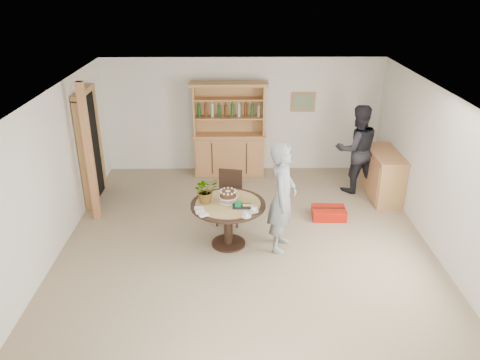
% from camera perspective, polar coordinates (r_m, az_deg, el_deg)
% --- Properties ---
extents(ground, '(7.00, 7.00, 0.00)m').
position_cam_1_polar(ground, '(7.61, 0.80, -8.79)').
color(ground, tan).
rests_on(ground, ground).
extents(room_shell, '(6.04, 7.04, 2.52)m').
position_cam_1_polar(room_shell, '(6.82, 0.91, 3.60)').
color(room_shell, white).
rests_on(room_shell, ground).
extents(doorway, '(0.13, 1.10, 2.18)m').
position_cam_1_polar(doorway, '(9.33, -17.86, 4.00)').
color(doorway, black).
rests_on(doorway, ground).
extents(pine_post, '(0.12, 0.12, 2.50)m').
position_cam_1_polar(pine_post, '(8.49, -17.92, 3.07)').
color(pine_post, tan).
rests_on(pine_post, ground).
extents(hutch, '(1.62, 0.54, 2.04)m').
position_cam_1_polar(hutch, '(10.22, -1.31, 4.44)').
color(hutch, tan).
rests_on(hutch, ground).
extents(sideboard, '(0.54, 1.26, 0.94)m').
position_cam_1_polar(sideboard, '(9.60, 17.09, 0.60)').
color(sideboard, tan).
rests_on(sideboard, ground).
extents(dining_table, '(1.20, 1.20, 0.76)m').
position_cam_1_polar(dining_table, '(7.52, -1.45, -3.89)').
color(dining_table, black).
rests_on(dining_table, ground).
extents(dining_chair, '(0.49, 0.49, 0.95)m').
position_cam_1_polar(dining_chair, '(8.28, -1.29, -1.62)').
color(dining_chair, black).
rests_on(dining_chair, ground).
extents(birthday_cake, '(0.30, 0.30, 0.20)m').
position_cam_1_polar(birthday_cake, '(7.43, -1.47, -1.81)').
color(birthday_cake, white).
rests_on(birthday_cake, dining_table).
extents(flower_vase, '(0.47, 0.44, 0.42)m').
position_cam_1_polar(flower_vase, '(7.41, -4.19, -1.22)').
color(flower_vase, '#3F7233').
rests_on(flower_vase, dining_table).
extents(gift_tray, '(0.30, 0.20, 0.08)m').
position_cam_1_polar(gift_tray, '(7.32, 0.20, -3.09)').
color(gift_tray, black).
rests_on(gift_tray, dining_table).
extents(coffee_cup_a, '(0.15, 0.15, 0.09)m').
position_cam_1_polar(coffee_cup_a, '(7.18, 1.70, -3.55)').
color(coffee_cup_a, silver).
rests_on(coffee_cup_a, dining_table).
extents(coffee_cup_b, '(0.15, 0.15, 0.08)m').
position_cam_1_polar(coffee_cup_b, '(7.03, 0.78, -4.24)').
color(coffee_cup_b, silver).
rests_on(coffee_cup_b, dining_table).
extents(napkins, '(0.24, 0.33, 0.03)m').
position_cam_1_polar(napkins, '(7.18, -4.78, -3.87)').
color(napkins, white).
rests_on(napkins, dining_table).
extents(teen_boy, '(0.58, 0.74, 1.80)m').
position_cam_1_polar(teen_boy, '(7.33, 5.18, -2.16)').
color(teen_boy, gray).
rests_on(teen_boy, ground).
extents(adult_person, '(0.98, 0.82, 1.80)m').
position_cam_1_polar(adult_person, '(9.60, 14.04, 3.69)').
color(adult_person, black).
rests_on(adult_person, ground).
extents(red_suitcase, '(0.61, 0.42, 0.21)m').
position_cam_1_polar(red_suitcase, '(8.69, 10.74, -3.98)').
color(red_suitcase, red).
rests_on(red_suitcase, ground).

